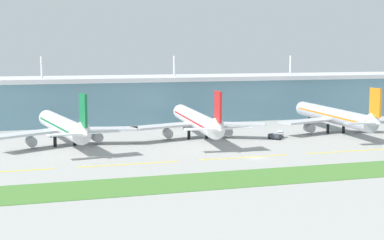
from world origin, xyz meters
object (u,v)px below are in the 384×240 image
airliner_near (63,126)px  pushback_tug (275,136)px  airliner_far (334,116)px  baggage_cart (280,134)px  airliner_middle (197,120)px

airliner_near → pushback_tug: bearing=-6.4°
airliner_far → pushback_tug: (-28.55, -8.20, -5.35)m
airliner_near → baggage_cart: airliner_near is taller
airliner_near → airliner_middle: 46.70m
airliner_far → pushback_tug: 30.18m
pushback_tug → airliner_near: bearing=173.6°
airliner_near → baggage_cart: size_ratio=14.96×
airliner_near → airliner_far: (100.83, 0.07, 0.01)m
airliner_far → baggage_cart: airliner_far is taller
airliner_far → pushback_tug: airliner_far is taller
airliner_near → pushback_tug: (72.28, -8.13, -5.34)m
airliner_middle → pushback_tug: (25.63, -10.35, -5.35)m
airliner_near → baggage_cart: 75.96m
airliner_far → baggage_cart: bearing=-167.5°
pushback_tug → airliner_far: bearing=16.0°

